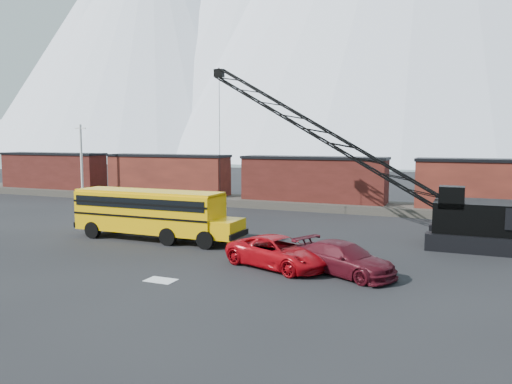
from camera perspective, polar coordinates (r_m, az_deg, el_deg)
ground at (r=27.26m, az=-6.97°, el=-7.73°), size 160.00×160.00×0.00m
gravel_berm at (r=47.21m, az=6.51°, el=-1.43°), size 120.00×5.00×0.70m
boxcar_west_far at (r=63.89m, az=-22.16°, el=2.29°), size 13.70×3.10×4.17m
boxcar_west_near at (r=53.74m, az=-10.04°, el=2.01°), size 13.70×3.10×4.17m
boxcar_mid at (r=46.96m, az=6.55°, el=1.49°), size 13.70×3.10×4.17m
boxcar_east_near at (r=45.11m, az=26.42°, el=0.71°), size 13.70×3.10×4.17m
utility_pole at (r=55.40m, az=-19.31°, el=3.32°), size 1.40×0.24×8.00m
snow_patch at (r=23.72m, az=-10.82°, el=-9.88°), size 1.40×0.90×0.02m
school_bus at (r=32.77m, az=-11.68°, el=-2.28°), size 11.65×2.65×3.19m
red_pickup at (r=25.42m, az=2.64°, el=-6.88°), size 6.22×4.37×1.58m
maroon_suv at (r=24.48m, az=10.05°, el=-7.52°), size 5.73×4.19×1.54m
crawler_crane at (r=34.59m, az=8.35°, el=6.19°), size 21.68×5.03×12.00m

